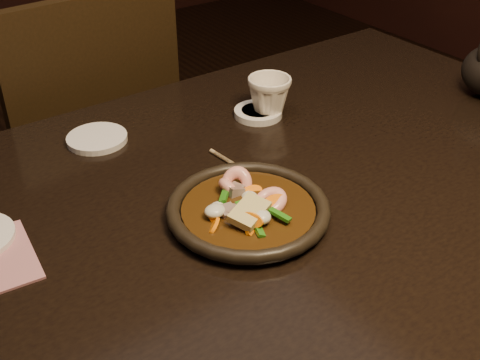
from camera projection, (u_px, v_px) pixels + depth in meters
table at (226, 237)px, 1.02m from camera, size 1.60×0.90×0.75m
chair at (85, 150)px, 1.57m from camera, size 0.47×0.47×0.95m
plate at (248, 210)px, 0.93m from camera, size 0.26×0.26×0.03m
stirfry at (246, 207)px, 0.93m from camera, size 0.16×0.16×0.06m
soy_dish at (258, 113)px, 1.22m from camera, size 0.10×0.10×0.01m
saucer_right at (97, 139)px, 1.14m from camera, size 0.11×0.11×0.01m
tea_cup at (269, 95)px, 1.21m from camera, size 0.11×0.11×0.09m
chopsticks at (259, 180)px, 1.02m from camera, size 0.03×0.26×0.01m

